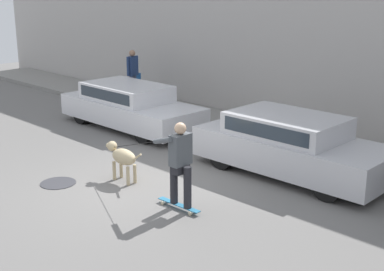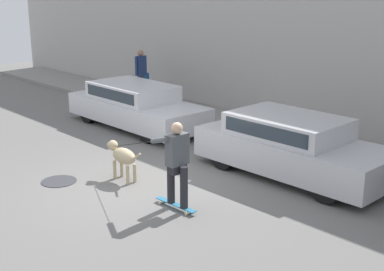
{
  "view_description": "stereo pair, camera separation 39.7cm",
  "coord_description": "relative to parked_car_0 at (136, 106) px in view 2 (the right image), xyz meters",
  "views": [
    {
      "loc": [
        7.75,
        -6.51,
        3.97
      ],
      "look_at": [
        0.36,
        0.93,
        0.95
      ],
      "focal_mm": 50.0,
      "sensor_mm": 36.0,
      "label": 1
    },
    {
      "loc": [
        8.02,
        -6.23,
        3.97
      ],
      "look_at": [
        0.36,
        0.93,
        0.95
      ],
      "focal_mm": 50.0,
      "sensor_mm": 36.0,
      "label": 2
    }
  ],
  "objects": [
    {
      "name": "pedestrian_with_bag",
      "position": [
        -2.19,
        1.91,
        0.48
      ],
      "size": [
        0.26,
        0.63,
        1.7
      ],
      "rotation": [
        0.0,
        0.0,
        0.21
      ],
      "color": "#3D4760",
      "rests_on": "sidewalk_curb"
    },
    {
      "name": "dog",
      "position": [
        3.21,
        -2.78,
        -0.09
      ],
      "size": [
        1.11,
        0.33,
        0.78
      ],
      "rotation": [
        0.0,
        0.0,
        3.14
      ],
      "color": "tan",
      "rests_on": "ground_plane"
    },
    {
      "name": "ground_plane",
      "position": [
        3.79,
        -2.64,
        -0.61
      ],
      "size": [
        36.0,
        36.0,
        0.0
      ],
      "primitive_type": "plane",
      "color": "slate"
    },
    {
      "name": "sidewalk_curb",
      "position": [
        3.79,
        2.02,
        -0.54
      ],
      "size": [
        30.0,
        2.01,
        0.14
      ],
      "color": "gray",
      "rests_on": "ground_plane"
    },
    {
      "name": "back_wall",
      "position": [
        3.79,
        3.2,
        2.1
      ],
      "size": [
        32.0,
        0.3,
        5.42
      ],
      "color": "#B2ADA8",
      "rests_on": "ground_plane"
    },
    {
      "name": "parked_car_0",
      "position": [
        0.0,
        0.0,
        0.0
      ],
      "size": [
        4.49,
        1.71,
        1.23
      ],
      "rotation": [
        0.0,
        0.0,
        -0.0
      ],
      "color": "black",
      "rests_on": "ground_plane"
    },
    {
      "name": "manhole_cover",
      "position": [
        2.38,
        -3.82,
        -0.6
      ],
      "size": [
        0.72,
        0.72,
        0.01
      ],
      "color": "#38383D",
      "rests_on": "ground_plane"
    },
    {
      "name": "parked_car_1",
      "position": [
        5.41,
        -0.0,
        0.03
      ],
      "size": [
        4.24,
        1.8,
        1.29
      ],
      "rotation": [
        0.0,
        0.0,
        0.01
      ],
      "color": "black",
      "rests_on": "ground_plane"
    },
    {
      "name": "skateboarder",
      "position": [
        5.09,
        -2.95,
        0.32
      ],
      "size": [
        2.68,
        0.59,
        1.63
      ],
      "rotation": [
        0.0,
        0.0,
        3.17
      ],
      "color": "beige",
      "rests_on": "ground_plane"
    }
  ]
}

